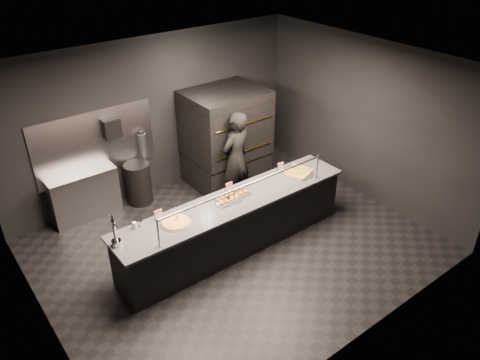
{
  "coord_description": "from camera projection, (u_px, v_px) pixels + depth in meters",
  "views": [
    {
      "loc": [
        -3.68,
        -4.94,
        4.91
      ],
      "look_at": [
        0.26,
        0.2,
        1.1
      ],
      "focal_mm": 35.0,
      "sensor_mm": 36.0,
      "label": 1
    }
  ],
  "objects": [
    {
      "name": "round_pizza",
      "position": [
        176.0,
        222.0,
        6.8
      ],
      "size": [
        0.48,
        0.48,
        0.03
      ],
      "color": "silver",
      "rests_on": "service_counter"
    },
    {
      "name": "slider_tray_a",
      "position": [
        227.0,
        199.0,
        7.32
      ],
      "size": [
        0.47,
        0.41,
        0.06
      ],
      "color": "silver",
      "rests_on": "service_counter"
    },
    {
      "name": "slider_tray_b",
      "position": [
        236.0,
        193.0,
        7.46
      ],
      "size": [
        0.41,
        0.31,
        0.06
      ],
      "color": "silver",
      "rests_on": "service_counter"
    },
    {
      "name": "room",
      "position": [
        231.0,
        167.0,
        7.06
      ],
      "size": [
        6.04,
        6.0,
        3.0
      ],
      "color": "black",
      "rests_on": "ground"
    },
    {
      "name": "pizza_oven",
      "position": [
        225.0,
        137.0,
        9.24
      ],
      "size": [
        1.5,
        1.23,
        1.91
      ],
      "color": "black",
      "rests_on": "ground"
    },
    {
      "name": "condiment_jar",
      "position": [
        136.0,
        225.0,
        6.69
      ],
      "size": [
        0.15,
        0.06,
        0.1
      ],
      "color": "silver",
      "rests_on": "service_counter"
    },
    {
      "name": "fire_extinguisher",
      "position": [
        143.0,
        145.0,
        8.72
      ],
      "size": [
        0.14,
        0.14,
        0.51
      ],
      "color": "#B2B2B7",
      "rests_on": "room"
    },
    {
      "name": "tent_cards",
      "position": [
        226.0,
        188.0,
        7.51
      ],
      "size": [
        2.52,
        0.04,
        0.15
      ],
      "color": "white",
      "rests_on": "service_counter"
    },
    {
      "name": "towel_dispenser",
      "position": [
        111.0,
        128.0,
        8.18
      ],
      "size": [
        0.3,
        0.2,
        0.35
      ],
      "primitive_type": "cube",
      "color": "black",
      "rests_on": "room"
    },
    {
      "name": "trash_bin",
      "position": [
        138.0,
        183.0,
        8.8
      ],
      "size": [
        0.48,
        0.48,
        0.8
      ],
      "primitive_type": "cylinder",
      "color": "black",
      "rests_on": "ground"
    },
    {
      "name": "worker",
      "position": [
        236.0,
        158.0,
        8.59
      ],
      "size": [
        0.74,
        0.56,
        1.8
      ],
      "primitive_type": "imported",
      "rotation": [
        0.0,
        0.0,
        3.35
      ],
      "color": "black",
      "rests_on": "ground"
    },
    {
      "name": "service_counter",
      "position": [
        235.0,
        224.0,
        7.56
      ],
      "size": [
        4.1,
        0.78,
        1.37
      ],
      "color": "black",
      "rests_on": "ground"
    },
    {
      "name": "square_pizza",
      "position": [
        298.0,
        172.0,
        8.08
      ],
      "size": [
        0.54,
        0.54,
        0.05
      ],
      "color": "silver",
      "rests_on": "service_counter"
    },
    {
      "name": "beer_tap",
      "position": [
        115.0,
        236.0,
        6.28
      ],
      "size": [
        0.14,
        0.2,
        0.53
      ],
      "color": "silver",
      "rests_on": "service_counter"
    },
    {
      "name": "prep_shelf",
      "position": [
        85.0,
        196.0,
        8.32
      ],
      "size": [
        1.2,
        0.35,
        0.9
      ],
      "primitive_type": "cube",
      "color": "#99999E",
      "rests_on": "ground"
    }
  ]
}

